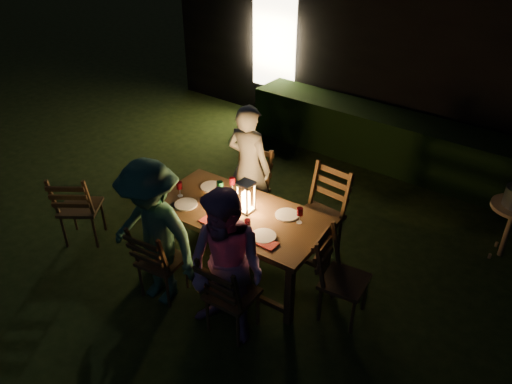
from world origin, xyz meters
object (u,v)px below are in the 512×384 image
Objects in this scene: lantern at (246,198)px; bottle_table at (220,193)px; dining_table at (240,218)px; chair_far_right at (318,228)px; person_opp_left at (153,234)px; chair_spare at (82,219)px; person_house_side at (249,167)px; person_opp_right at (227,269)px; chair_far_left at (247,203)px; chair_end at (341,292)px; chair_near_right at (231,307)px; chair_near_left at (162,272)px.

lantern reaches higher than bottle_table.
chair_far_right is (0.51, 0.80, -0.38)m from dining_table.
dining_table is at bearing 61.24° from person_opp_left.
dining_table is 2.03m from chair_spare.
person_house_side reaches higher than dining_table.
person_house_side reaches higher than chair_spare.
lantern is at bearing 114.69° from person_opp_right.
lantern reaches higher than chair_spare.
person_opp_left is at bearing -116.60° from lantern.
chair_far_left is (-0.49, 0.74, -0.40)m from dining_table.
chair_end is 3.18m from chair_spare.
chair_far_right is 2.81m from chair_spare.
person_opp_left is at bearing -100.42° from bottle_table.
chair_far_right is 0.68× the size of person_house_side.
chair_near_right is 1.79m from chair_far_left.
chair_near_left is 0.59× the size of person_opp_left.
chair_far_right is 0.67× the size of person_opp_left.
chair_far_left is at bearing -119.61° from chair_end.
chair_end is at bearing 43.90° from chair_near_right.
chair_far_right is 3.87× the size of bottle_table.
person_house_side reaches higher than bottle_table.
chair_end is at bearing 25.97° from person_opp_left.
person_house_side is (1.35, 1.52, 0.50)m from chair_spare.
lantern is at bearing 60.11° from person_opp_left.
chair_far_left is 1.89m from person_opp_right.
chair_near_right is 1.22m from bottle_table.
chair_far_right is at bearing -143.73° from chair_end.
bottle_table reaches higher than dining_table.
person_house_side is 0.93m from lantern.
person_opp_left is at bearing 86.88° from chair_far_left.
chair_end is 2.80× the size of lantern.
chair_far_right is (0.91, 1.60, 0.04)m from chair_near_left.
chair_spare is 3.59× the size of bottle_table.
person_opp_left is 0.85m from bottle_table.
chair_near_right is 0.99× the size of chair_end.
chair_near_right is at bearing 89.72° from person_opp_right.
chair_spare is (-3.08, -0.79, 0.01)m from chair_end.
person_opp_left is (1.45, -0.12, 0.50)m from chair_spare.
chair_far_left is 0.64× the size of person_opp_left.
chair_near_left is at bearing 63.82° from chair_far_right.
person_house_side is 4.58× the size of lantern.
bottle_table is at bearing 101.45° from chair_far_left.
chair_near_left is at bearing -118.01° from lantern.
chair_far_right is 1.11m from person_house_side.
chair_far_right is 1.66m from person_opp_right.
chair_far_right is at bearing 176.89° from chair_far_left.
chair_spare is at bearing 44.97° from person_house_side.
person_opp_right is (0.99, -1.54, 0.49)m from chair_far_left.
chair_end is at bearing 153.93° from person_house_side.
person_house_side is (-0.50, 0.79, 0.09)m from dining_table.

